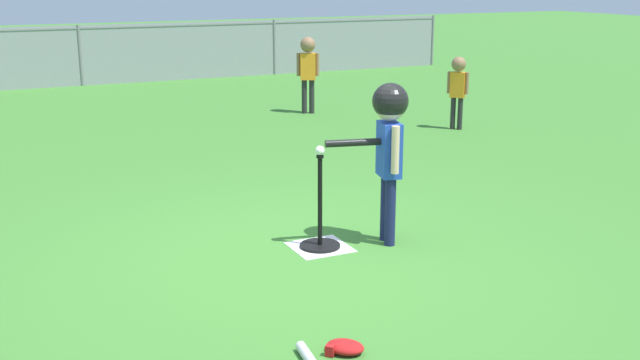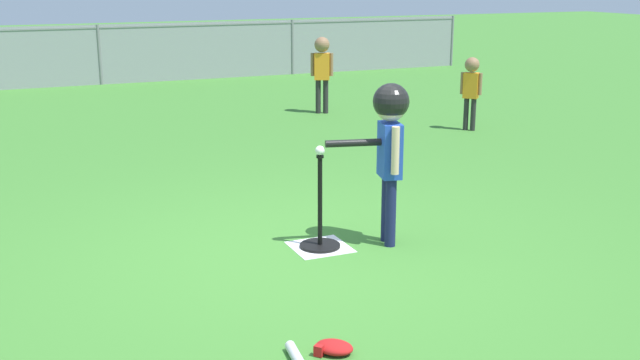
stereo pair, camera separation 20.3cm
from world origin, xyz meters
The scene contains 9 objects.
ground_plane centered at (0.00, 0.00, 0.00)m, with size 60.00×60.00×0.00m, color #3D7A2D.
home_plate centered at (0.23, 0.13, 0.00)m, with size 0.44×0.44×0.01m, color white.
batting_tee centered at (0.23, 0.13, 0.12)m, with size 0.32×0.32×0.75m.
baseball_on_tee centered at (0.23, 0.13, 0.78)m, with size 0.07×0.07×0.07m, color white.
batter_child centered at (0.76, 0.00, 0.92)m, with size 0.64×0.36×1.29m.
fielder_deep_left centered at (3.98, 3.60, 0.64)m, with size 0.22×0.23×1.00m.
fielder_deep_center centered at (2.66, 5.63, 0.75)m, with size 0.32×0.23×1.17m.
glove_near_bats centered at (-0.40, -1.50, 0.04)m, with size 0.27×0.27×0.07m.
outfield_fence centered at (0.00, 10.25, 0.62)m, with size 16.06×0.06×1.15m.
Camera 2 is at (-2.05, -5.10, 2.09)m, focal length 43.05 mm.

